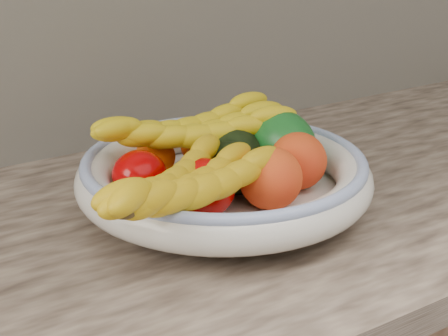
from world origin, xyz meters
The scene contains 13 objects.
fruit_bowl centered at (0.00, 1.66, 0.95)m, with size 0.39×0.39×0.08m.
clementine_back_left centered at (-0.05, 1.76, 0.95)m, with size 0.06×0.06×0.05m, color #F15705.
clementine_back_right centered at (0.02, 1.77, 0.95)m, with size 0.05×0.05×0.04m, color #ED4F05.
clementine_back_mid centered at (0.00, 1.72, 0.95)m, with size 0.05×0.05×0.05m, color #DD5104.
tomato_left centered at (-0.11, 1.69, 0.96)m, with size 0.07×0.07×0.06m, color #AC0001.
tomato_near_left centered at (-0.06, 1.61, 0.96)m, with size 0.08×0.08×0.07m, color #BC0100.
avocado_center centered at (0.01, 1.64, 0.96)m, with size 0.07×0.10×0.07m, color black.
avocado_right centered at (0.04, 1.69, 0.96)m, with size 0.08×0.11×0.08m, color black.
green_mango centered at (0.10, 1.67, 0.98)m, with size 0.08×0.13×0.09m, color #0F5118.
peach_front centered at (0.02, 1.59, 0.97)m, with size 0.08×0.08×0.08m, color orange.
peach_right centered at (0.08, 1.61, 0.97)m, with size 0.08×0.08×0.08m, color orange.
banana_bunch_back centered at (-0.01, 1.73, 0.99)m, with size 0.29×0.11×0.08m, color yellow, non-canonical shape.
banana_bunch_front centered at (-0.11, 1.57, 0.98)m, with size 0.30×0.12×0.08m, color yellow, non-canonical shape.
Camera 1 is at (-0.45, 0.95, 1.29)m, focal length 55.00 mm.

